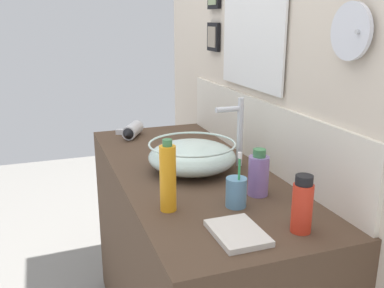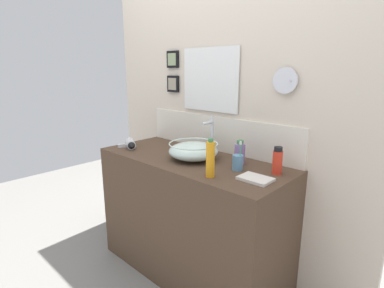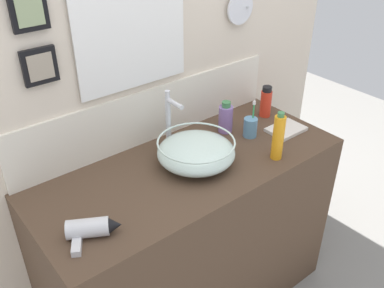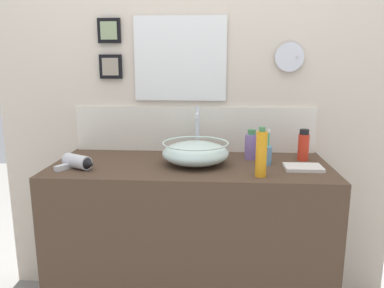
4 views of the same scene
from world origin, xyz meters
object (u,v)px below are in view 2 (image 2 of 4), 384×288
object	(u,v)px
glass_bowl_sink	(193,151)
toothbrush_cup	(238,162)
faucet	(211,133)
spray_bottle	(210,159)
lotion_bottle	(277,161)
shampoo_bottle	(240,153)
hair_drier	(130,144)
hand_towel	(255,179)

from	to	relation	value
glass_bowl_sink	toothbrush_cup	size ratio (longest dim) A/B	1.85
glass_bowl_sink	faucet	bearing A→B (deg)	90.00
spray_bottle	lotion_bottle	world-z (taller)	spray_bottle
toothbrush_cup	shampoo_bottle	size ratio (longest dim) A/B	1.14
hair_drier	lotion_bottle	xyz separation A→B (m)	(1.09, 0.23, 0.05)
glass_bowl_sink	hair_drier	distance (m)	0.56
spray_bottle	faucet	bearing A→B (deg)	129.18
hand_towel	faucet	bearing A→B (deg)	155.02
spray_bottle	lotion_bottle	bearing A→B (deg)	50.17
hair_drier	hand_towel	distance (m)	1.05
faucet	shampoo_bottle	world-z (taller)	faucet
hand_towel	glass_bowl_sink	bearing A→B (deg)	173.93
faucet	lotion_bottle	world-z (taller)	faucet
glass_bowl_sink	spray_bottle	distance (m)	0.35
faucet	hand_towel	world-z (taller)	faucet
glass_bowl_sink	shampoo_bottle	xyz separation A→B (m)	(0.28, 0.13, 0.01)
toothbrush_cup	shampoo_bottle	bearing A→B (deg)	119.15
hair_drier	lotion_bottle	bearing A→B (deg)	12.10
glass_bowl_sink	faucet	xyz separation A→B (m)	(-0.00, 0.18, 0.09)
toothbrush_cup	hand_towel	size ratio (longest dim) A/B	1.02
toothbrush_cup	hand_towel	world-z (taller)	toothbrush_cup
faucet	shampoo_bottle	size ratio (longest dim) A/B	1.73
glass_bowl_sink	faucet	world-z (taller)	faucet
spray_bottle	hand_towel	size ratio (longest dim) A/B	1.26
shampoo_bottle	lotion_bottle	world-z (taller)	lotion_bottle
hand_towel	lotion_bottle	bearing A→B (deg)	78.49
hand_towel	shampoo_bottle	bearing A→B (deg)	141.65
glass_bowl_sink	toothbrush_cup	xyz separation A→B (m)	(0.34, 0.02, -0.01)
hand_towel	spray_bottle	bearing A→B (deg)	-149.25
hand_towel	toothbrush_cup	bearing A→B (deg)	156.19
spray_bottle	lotion_bottle	distance (m)	0.39
shampoo_bottle	toothbrush_cup	bearing A→B (deg)	-60.85
glass_bowl_sink	lotion_bottle	distance (m)	0.55
lotion_bottle	faucet	bearing A→B (deg)	172.95
faucet	lotion_bottle	size ratio (longest dim) A/B	1.66
spray_bottle	shampoo_bottle	bearing A→B (deg)	92.83
toothbrush_cup	spray_bottle	size ratio (longest dim) A/B	0.80
hair_drier	shampoo_bottle	xyz separation A→B (m)	(0.82, 0.24, 0.04)
glass_bowl_sink	spray_bottle	world-z (taller)	spray_bottle
lotion_bottle	hand_towel	size ratio (longest dim) A/B	0.92
shampoo_bottle	hand_towel	size ratio (longest dim) A/B	0.89
shampoo_bottle	lotion_bottle	xyz separation A→B (m)	(0.26, -0.01, 0.01)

